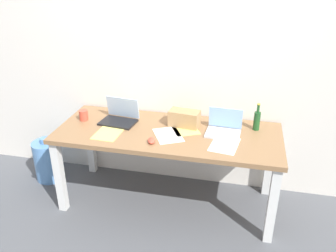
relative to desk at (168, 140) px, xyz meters
The scene contains 14 objects.
ground_plane 0.65m from the desk, ahead, with size 8.00×8.00×0.00m, color #515459.
back_wall 0.79m from the desk, 90.00° to the left, with size 5.20×0.08×2.60m, color silver.
desk is the anchor object (origin of this frame).
laptop_left 0.50m from the desk, 168.72° to the left, with size 0.34×0.27×0.21m.
laptop_right 0.50m from the desk, ahead, with size 0.30×0.24×0.20m.
beer_bottle 0.79m from the desk, 15.22° to the left, with size 0.06×0.06×0.24m.
computer_mouse 0.27m from the desk, 110.36° to the right, with size 0.06×0.10×0.03m, color #D84C38.
cardboard_box 0.24m from the desk, 49.53° to the left, with size 0.27×0.14×0.14m, color tan.
coffee_mug 0.83m from the desk, behind, with size 0.08×0.08×0.10m, color #D84C38.
paper_sheet_center 0.12m from the desk, 76.54° to the right, with size 0.21×0.30×0.00m, color white.
paper_sheet_near_back 0.18m from the desk, 35.06° to the left, with size 0.21×0.30×0.00m, color #F4E06B.
paper_sheet_front_left 0.52m from the desk, 163.49° to the right, with size 0.21×0.30×0.00m, color #F4E06B.
paper_sheet_front_right 0.52m from the desk, 15.60° to the right, with size 0.21×0.30×0.00m, color white.
water_cooler_jug 1.37m from the desk, behind, with size 0.28×0.28×0.47m.
Camera 1 is at (0.60, -2.65, 2.09)m, focal length 37.34 mm.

